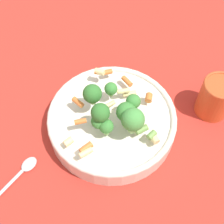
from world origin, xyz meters
name	(u,v)px	position (x,y,z in m)	size (l,w,h in m)	color
ground_plane	(112,127)	(0.00, 0.00, 0.00)	(3.00, 3.00, 0.00)	#B72D23
bowl	(112,120)	(0.00, 0.00, 0.03)	(0.28, 0.28, 0.05)	silver
pasta_salad	(115,111)	(-0.02, 0.01, 0.09)	(0.21, 0.21, 0.08)	#8CB766
cup	(216,97)	(-0.15, -0.17, 0.05)	(0.07, 0.07, 0.09)	#CC4C23
spoon	(18,175)	(0.08, 0.21, 0.00)	(0.03, 0.15, 0.01)	silver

